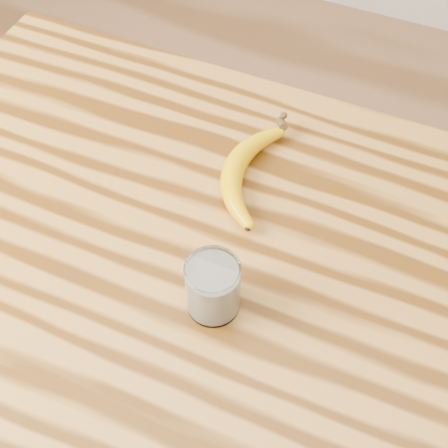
% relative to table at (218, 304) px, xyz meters
% --- Properties ---
extents(table, '(1.20, 0.80, 0.90)m').
position_rel_table_xyz_m(table, '(0.00, 0.00, 0.00)').
color(table, '#B2782F').
rests_on(table, ground).
extents(smoothie_glass, '(0.07, 0.07, 0.09)m').
position_rel_table_xyz_m(smoothie_glass, '(0.02, -0.07, 0.18)').
color(smoothie_glass, white).
rests_on(smoothie_glass, table).
extents(banana, '(0.15, 0.31, 0.04)m').
position_rel_table_xyz_m(banana, '(-0.04, 0.16, 0.15)').
color(banana, '#ECAF00').
rests_on(banana, table).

